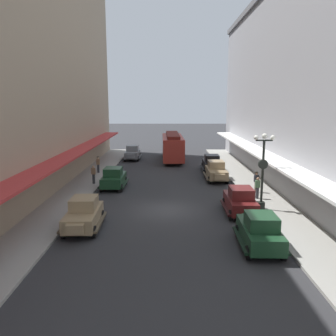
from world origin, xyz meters
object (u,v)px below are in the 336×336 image
at_px(fire_hydrant, 74,204).
at_px(pedestrian_1, 94,174).
at_px(parked_car_2, 133,152).
at_px(parked_car_3, 260,230).
at_px(parked_car_4, 114,177).
at_px(parked_car_5, 212,163).
at_px(pedestrian_0, 258,188).
at_px(lamp_post_with_clock, 264,168).
at_px(streetcar, 173,146).
at_px(pedestrian_2, 257,182).
at_px(parked_car_0, 241,200).
at_px(parked_car_1, 217,171).
at_px(parked_car_6, 84,213).
at_px(pedestrian_3, 99,164).

height_order(fire_hydrant, pedestrian_1, pedestrian_1).
bearing_deg(parked_car_2, parked_car_3, -71.36).
distance_m(parked_car_4, fire_hydrant, 6.92).
relative_size(parked_car_4, parked_car_5, 1.00).
bearing_deg(pedestrian_0, lamp_post_with_clock, -98.98).
height_order(parked_car_3, parked_car_4, same).
relative_size(parked_car_5, streetcar, 0.44).
xyz_separation_m(parked_car_2, parked_car_3, (9.28, -27.51, 0.00)).
relative_size(lamp_post_with_clock, pedestrian_2, 3.09).
distance_m(parked_car_3, pedestrian_0, 8.86).
bearing_deg(parked_car_2, lamp_post_with_clock, -62.92).
height_order(parked_car_0, pedestrian_0, parked_car_0).
relative_size(parked_car_1, parked_car_6, 0.99).
distance_m(parked_car_5, pedestrian_0, 11.30).
xyz_separation_m(parked_car_4, pedestrian_3, (-2.55, 5.95, 0.07)).
bearing_deg(pedestrian_1, streetcar, 61.57).
bearing_deg(pedestrian_0, streetcar, 108.61).
bearing_deg(pedestrian_3, streetcar, 47.50).
xyz_separation_m(parked_car_3, pedestrian_2, (2.48, 10.47, 0.07)).
height_order(parked_car_1, parked_car_4, same).
height_order(streetcar, fire_hydrant, streetcar).
relative_size(parked_car_2, parked_car_3, 0.99).
height_order(lamp_post_with_clock, pedestrian_0, lamp_post_with_clock).
distance_m(parked_car_3, parked_car_5, 19.71).
bearing_deg(parked_car_1, pedestrian_3, 166.16).
bearing_deg(pedestrian_3, parked_car_3, -57.11).
height_order(fire_hydrant, pedestrian_2, pedestrian_2).
relative_size(parked_car_2, parked_car_6, 0.99).
distance_m(parked_car_3, streetcar, 27.23).
distance_m(fire_hydrant, pedestrian_3, 12.68).
distance_m(parked_car_3, parked_car_4, 15.53).
distance_m(parked_car_0, pedestrian_1, 14.01).
distance_m(parked_car_5, parked_car_6, 19.55).
relative_size(parked_car_1, streetcar, 0.44).
bearing_deg(pedestrian_1, pedestrian_0, -20.00).
bearing_deg(parked_car_0, streetcar, 101.07).
bearing_deg(pedestrian_2, pedestrian_0, -101.38).
distance_m(parked_car_0, parked_car_2, 23.99).
distance_m(parked_car_1, streetcar, 12.17).
relative_size(parked_car_2, pedestrian_1, 2.60).
distance_m(parked_car_6, pedestrian_3, 15.85).
xyz_separation_m(parked_car_2, parked_car_6, (-0.29, -24.82, 0.00)).
bearing_deg(parked_car_1, lamp_post_with_clock, -79.47).
xyz_separation_m(fire_hydrant, pedestrian_1, (-0.27, 7.77, 0.43)).
xyz_separation_m(fire_hydrant, pedestrian_0, (13.16, 2.88, 0.43)).
height_order(parked_car_5, pedestrian_0, parked_car_5).
bearing_deg(parked_car_3, pedestrian_0, 76.23).
relative_size(parked_car_4, parked_car_6, 0.99).
relative_size(parked_car_0, parked_car_3, 1.00).
height_order(streetcar, pedestrian_1, streetcar).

